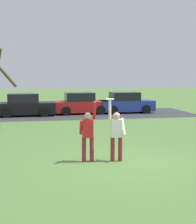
# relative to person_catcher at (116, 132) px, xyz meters

# --- Properties ---
(ground_plane) EXTENTS (120.00, 120.00, 0.00)m
(ground_plane) POSITION_rel_person_catcher_xyz_m (0.24, -0.14, -0.98)
(ground_plane) COLOR #567F3D
(person_catcher) EXTENTS (0.56, 0.49, 2.08)m
(person_catcher) POSITION_rel_person_catcher_xyz_m (0.00, 0.00, 0.00)
(person_catcher) COLOR maroon
(person_catcher) RESTS_ON ground_plane
(person_defender) EXTENTS (0.57, 0.49, 2.04)m
(person_defender) POSITION_rel_person_catcher_xyz_m (-0.95, 0.09, -0.00)
(person_defender) COLOR maroon
(person_defender) RESTS_ON ground_plane
(frisbee_disc) EXTENTS (0.28, 0.28, 0.02)m
(frisbee_disc) POSITION_rel_person_catcher_xyz_m (-0.22, 0.02, 1.11)
(frisbee_disc) COLOR white
(frisbee_disc) RESTS_ON person_catcher
(parked_car_black) EXTENTS (4.14, 2.11, 1.59)m
(parked_car_black) POSITION_rel_person_catcher_xyz_m (-3.32, 13.44, -0.25)
(parked_car_black) COLOR black
(parked_car_black) RESTS_ON ground_plane
(parked_car_red) EXTENTS (4.14, 2.11, 1.59)m
(parked_car_red) POSITION_rel_person_catcher_xyz_m (0.76, 14.00, -0.25)
(parked_car_red) COLOR red
(parked_car_red) RESTS_ON ground_plane
(parked_car_blue) EXTENTS (4.14, 2.11, 1.59)m
(parked_car_blue) POSITION_rel_person_catcher_xyz_m (4.24, 14.00, -0.25)
(parked_car_blue) COLOR #233893
(parked_car_blue) RESTS_ON ground_plane
(parking_strip) EXTENTS (17.05, 6.40, 0.01)m
(parking_strip) POSITION_rel_person_catcher_xyz_m (0.59, 13.69, -0.98)
(parking_strip) COLOR #38383D
(parking_strip) RESTS_ON ground_plane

